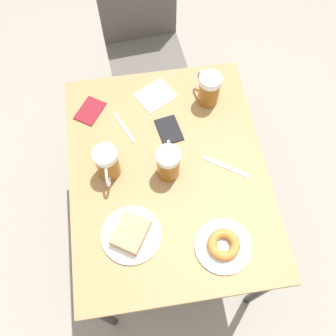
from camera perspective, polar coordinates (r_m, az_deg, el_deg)
The scene contains 13 objects.
ground_plane at distance 2.12m, azimuth 0.00°, elevation -8.78°, with size 8.00×8.00×0.00m, color gray.
table at distance 1.51m, azimuth 0.00°, elevation -1.40°, with size 0.76×0.98×0.72m.
chair at distance 2.09m, azimuth -3.90°, elevation 19.50°, with size 0.43×0.43×0.93m.
plate_with_cake at distance 1.34m, azimuth -5.67°, elevation -9.96°, with size 0.21×0.21×0.05m.
plate_with_donut at distance 1.34m, azimuth 8.44°, elevation -11.57°, with size 0.20×0.20×0.04m.
beer_mug_left at distance 1.57m, azimuth 6.23°, elevation 11.90°, with size 0.09×0.14×0.15m.
beer_mug_center at distance 1.40m, azimuth -9.23°, elevation 0.71°, with size 0.09×0.14×0.15m.
beer_mug_right at distance 1.38m, azimuth 0.11°, elevation 0.82°, with size 0.09×0.14×0.15m.
napkin_folded at distance 1.63m, azimuth -2.01°, elevation 10.95°, with size 0.19×0.18×0.00m.
fork at distance 1.55m, azimuth -6.68°, elevation 6.14°, with size 0.07×0.15×0.00m.
knife at distance 1.47m, azimuth 8.82°, elevation 0.21°, with size 0.17×0.12×0.00m.
passport_near_edge at distance 1.62m, azimuth -11.79°, elevation 8.52°, with size 0.14×0.15×0.01m.
passport_far_edge at distance 1.53m, azimuth 0.16°, elevation 5.82°, with size 0.11×0.14×0.01m.
Camera 1 is at (-0.10, -0.62, 2.02)m, focal length 40.00 mm.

